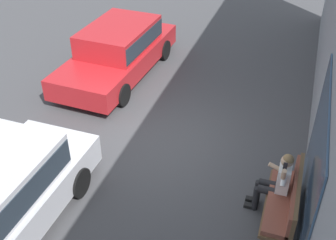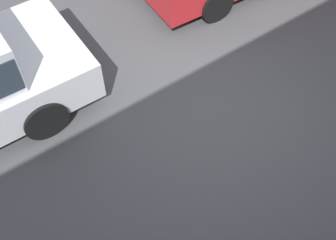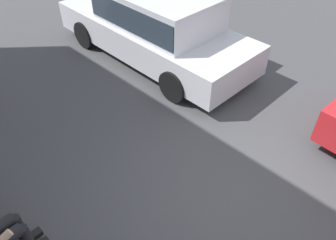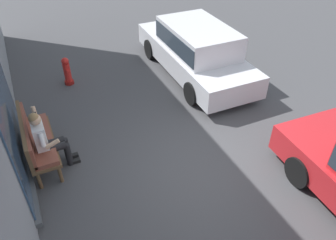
{
  "view_description": "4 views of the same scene",
  "coord_description": "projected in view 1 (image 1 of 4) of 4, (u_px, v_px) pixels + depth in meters",
  "views": [
    {
      "loc": [
        7.33,
        2.6,
        6.01
      ],
      "look_at": [
        0.58,
        0.31,
        1.04
      ],
      "focal_mm": 45.0,
      "sensor_mm": 36.0,
      "label": 1
    },
    {
      "loc": [
        2.71,
        2.6,
        4.76
      ],
      "look_at": [
        1.12,
        0.33,
        0.93
      ],
      "focal_mm": 45.0,
      "sensor_mm": 36.0,
      "label": 2
    },
    {
      "loc": [
        -1.22,
        2.6,
        3.76
      ],
      "look_at": [
        0.87,
        0.48,
        1.18
      ],
      "focal_mm": 35.0,
      "sensor_mm": 36.0,
      "label": 3
    },
    {
      "loc": [
        -4.0,
        2.6,
        4.85
      ],
      "look_at": [
        0.62,
        0.42,
        0.96
      ],
      "focal_mm": 35.0,
      "sensor_mm": 36.0,
      "label": 4
    }
  ],
  "objects": [
    {
      "name": "ground_plane",
      "position": [
        163.0,
        141.0,
        9.82
      ],
      "size": [
        60.0,
        60.0,
        0.0
      ],
      "primitive_type": "plane",
      "color": "#424244"
    },
    {
      "name": "person_on_phone",
      "position": [
        277.0,
        181.0,
        7.64
      ],
      "size": [
        0.73,
        0.74,
        1.37
      ],
      "color": "black",
      "rests_on": "ground_plane"
    },
    {
      "name": "bench",
      "position": [
        287.0,
        200.0,
        7.44
      ],
      "size": [
        1.74,
        0.55,
        1.03
      ],
      "color": "brown",
      "rests_on": "ground_plane"
    },
    {
      "name": "parked_car_near",
      "position": [
        118.0,
        49.0,
        12.07
      ],
      "size": [
        4.74,
        2.13,
        1.45
      ],
      "color": "red",
      "rests_on": "ground_plane"
    }
  ]
}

